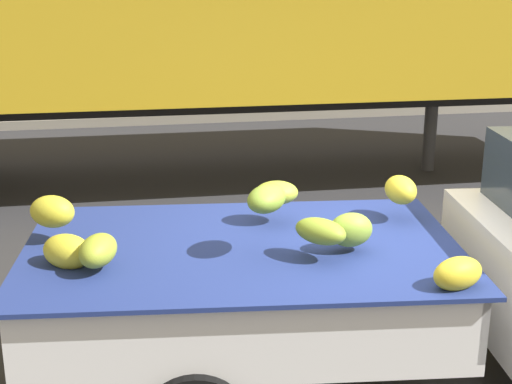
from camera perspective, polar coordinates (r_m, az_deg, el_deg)
The scene contains 2 objects.
ground at distance 5.79m, azimuth 8.48°, elevation -13.16°, with size 220.00×220.00×0.00m, color #28282B.
curb_strip at distance 14.17m, azimuth -3.10°, elevation 5.92°, with size 80.00×0.80×0.16m, color gray.
Camera 1 is at (-1.68, -4.70, 2.94)m, focal length 52.73 mm.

